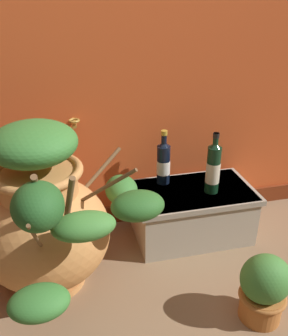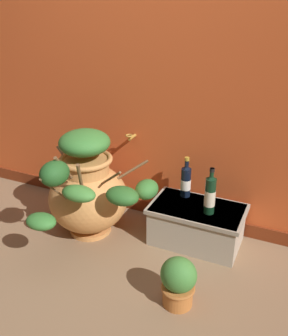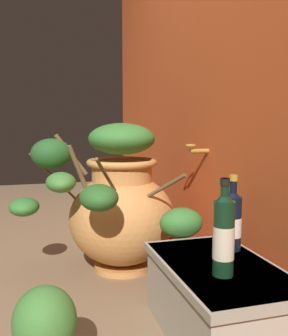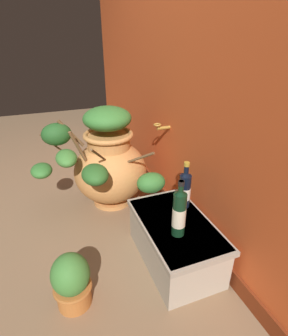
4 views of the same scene
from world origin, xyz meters
TOP-DOWN VIEW (x-y plane):
  - back_wall at (-0.00, 1.20)m, footprint 4.40×0.33m
  - terracotta_urn at (-0.35, 0.66)m, footprint 0.91×0.89m
  - stone_ledge at (0.41, 0.87)m, footprint 0.66×0.39m
  - wine_bottle_left at (0.28, 0.99)m, footprint 0.07×0.07m
  - wine_bottle_middle at (0.50, 0.84)m, footprint 0.07×0.07m
  - potted_shrub at (0.50, 0.25)m, footprint 0.21×0.20m

SIDE VIEW (x-z plane):
  - stone_ledge at x=0.41m, z-range 0.01..0.30m
  - potted_shrub at x=0.50m, z-range 0.00..0.32m
  - terracotta_urn at x=-0.35m, z-range -0.04..0.76m
  - wine_bottle_left at x=0.28m, z-range 0.26..0.57m
  - wine_bottle_middle at x=0.50m, z-range 0.27..0.60m
  - back_wall at x=0.00m, z-range -0.01..2.59m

